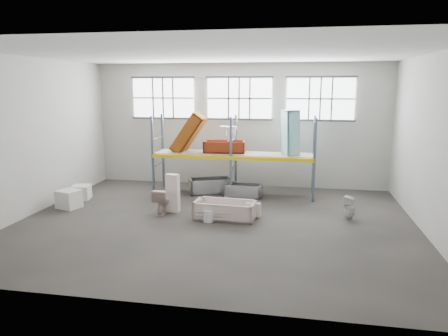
% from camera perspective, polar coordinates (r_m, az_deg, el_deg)
% --- Properties ---
extents(floor, '(12.00, 10.00, 0.10)m').
position_cam_1_polar(floor, '(12.92, -1.20, -7.60)').
color(floor, '#46403C').
rests_on(floor, ground).
extents(ceiling, '(12.00, 10.00, 0.10)m').
position_cam_1_polar(ceiling, '(12.27, -1.30, 15.58)').
color(ceiling, silver).
rests_on(ceiling, ground).
extents(wall_back, '(12.00, 0.10, 5.00)m').
position_cam_1_polar(wall_back, '(17.29, 2.11, 5.83)').
color(wall_back, '#A6A39B').
rests_on(wall_back, ground).
extents(wall_front, '(12.00, 0.10, 5.00)m').
position_cam_1_polar(wall_front, '(7.53, -8.95, -1.28)').
color(wall_front, '#B3B0A6').
rests_on(wall_front, ground).
extents(wall_left, '(0.10, 10.00, 5.00)m').
position_cam_1_polar(wall_left, '(14.78, -24.95, 3.89)').
color(wall_left, '#A7A49A').
rests_on(wall_left, ground).
extents(wall_right, '(0.10, 10.00, 5.00)m').
position_cam_1_polar(wall_right, '(12.62, 26.81, 2.66)').
color(wall_right, '#A6A39A').
rests_on(wall_right, ground).
extents(window_left, '(2.60, 0.04, 1.60)m').
position_cam_1_polar(window_left, '(17.85, -8.27, 9.43)').
color(window_left, white).
rests_on(window_left, wall_back).
extents(window_mid, '(2.60, 0.04, 1.60)m').
position_cam_1_polar(window_mid, '(17.11, 2.09, 9.46)').
color(window_mid, white).
rests_on(window_mid, wall_back).
extents(window_right, '(2.60, 0.04, 1.60)m').
position_cam_1_polar(window_right, '(16.95, 13.00, 9.17)').
color(window_right, white).
rests_on(window_right, wall_back).
extents(rack_upright_la, '(0.08, 0.08, 3.00)m').
position_cam_1_polar(rack_upright_la, '(16.06, -9.68, 1.67)').
color(rack_upright_la, slate).
rests_on(rack_upright_la, floor).
extents(rack_upright_lb, '(0.08, 0.08, 3.00)m').
position_cam_1_polar(rack_upright_lb, '(17.18, -8.33, 2.32)').
color(rack_upright_lb, slate).
rests_on(rack_upright_lb, floor).
extents(rack_upright_ma, '(0.08, 0.08, 3.00)m').
position_cam_1_polar(rack_upright_ma, '(15.31, 0.94, 1.36)').
color(rack_upright_ma, slate).
rests_on(rack_upright_ma, floor).
extents(rack_upright_mb, '(0.08, 0.08, 3.00)m').
position_cam_1_polar(rack_upright_mb, '(16.48, 1.62, 2.06)').
color(rack_upright_mb, slate).
rests_on(rack_upright_mb, floor).
extents(rack_upright_ra, '(0.08, 0.08, 3.00)m').
position_cam_1_polar(rack_upright_ra, '(15.12, 12.23, 0.99)').
color(rack_upright_ra, slate).
rests_on(rack_upright_ra, floor).
extents(rack_upright_rb, '(0.08, 0.08, 3.00)m').
position_cam_1_polar(rack_upright_rb, '(16.30, 12.10, 1.72)').
color(rack_upright_rb, slate).
rests_on(rack_upright_rb, floor).
extents(rack_beam_front, '(6.00, 0.10, 0.14)m').
position_cam_1_polar(rack_beam_front, '(15.31, 0.94, 1.36)').
color(rack_beam_front, yellow).
rests_on(rack_beam_front, floor).
extents(rack_beam_back, '(6.00, 0.10, 0.14)m').
position_cam_1_polar(rack_beam_back, '(16.48, 1.62, 2.06)').
color(rack_beam_back, yellow).
rests_on(rack_beam_back, floor).
extents(shelf_deck, '(5.90, 1.10, 0.03)m').
position_cam_1_polar(shelf_deck, '(15.88, 1.29, 2.01)').
color(shelf_deck, gray).
rests_on(shelf_deck, floor).
extents(wet_patch, '(1.80, 1.80, 0.00)m').
position_cam_1_polar(wet_patch, '(15.44, 0.80, -4.24)').
color(wet_patch, black).
rests_on(wet_patch, floor).
extents(bathtub_beige, '(1.96, 1.04, 0.56)m').
position_cam_1_polar(bathtub_beige, '(13.16, 0.14, -5.74)').
color(bathtub_beige, beige).
rests_on(bathtub_beige, floor).
extents(cistern_spare, '(0.47, 0.25, 0.43)m').
position_cam_1_polar(cistern_spare, '(13.24, 4.02, -5.66)').
color(cistern_spare, beige).
rests_on(cistern_spare, bathtub_beige).
extents(sink_in_tub, '(0.50, 0.50, 0.13)m').
position_cam_1_polar(sink_in_tub, '(13.39, 2.34, -5.98)').
color(sink_in_tub, '#F5D1C8').
rests_on(sink_in_tub, bathtub_beige).
extents(toilet_beige, '(0.48, 0.82, 0.82)m').
position_cam_1_polar(toilet_beige, '(13.86, -8.41, -4.42)').
color(toilet_beige, beige).
rests_on(toilet_beige, floor).
extents(cistern_tall, '(0.43, 0.30, 1.27)m').
position_cam_1_polar(cistern_tall, '(13.87, -6.99, -3.41)').
color(cistern_tall, silver).
rests_on(cistern_tall, floor).
extents(toilet_white, '(0.44, 0.44, 0.75)m').
position_cam_1_polar(toilet_white, '(13.64, 16.75, -5.20)').
color(toilet_white, silver).
rests_on(toilet_white, floor).
extents(steel_tub_left, '(1.76, 1.30, 0.58)m').
position_cam_1_polar(steel_tub_left, '(16.22, -1.89, -2.44)').
color(steel_tub_left, '#AFB0B8').
rests_on(steel_tub_left, floor).
extents(steel_tub_right, '(1.38, 0.73, 0.49)m').
position_cam_1_polar(steel_tub_right, '(15.69, 2.67, -3.10)').
color(steel_tub_right, '#B5B7BC').
rests_on(steel_tub_right, floor).
extents(rust_tub_flat, '(1.61, 0.85, 0.44)m').
position_cam_1_polar(rust_tub_flat, '(15.94, 0.06, 2.92)').
color(rust_tub_flat, '#8C3610').
rests_on(rust_tub_flat, shelf_deck).
extents(rust_tub_tilted, '(1.41, 0.87, 1.67)m').
position_cam_1_polar(rust_tub_tilted, '(16.18, -4.83, 4.70)').
color(rust_tub_tilted, '#974213').
rests_on(rust_tub_tilted, shelf_deck).
extents(sink_on_shelf, '(0.77, 0.67, 0.58)m').
position_cam_1_polar(sink_on_shelf, '(15.61, 0.59, 3.76)').
color(sink_on_shelf, silver).
rests_on(sink_on_shelf, rust_tub_flat).
extents(blue_tub_upright, '(0.77, 0.92, 1.70)m').
position_cam_1_polar(blue_tub_upright, '(15.64, 9.01, 4.75)').
color(blue_tub_upright, '#8ACDDB').
rests_on(blue_tub_upright, shelf_deck).
extents(bucket, '(0.40, 0.40, 0.36)m').
position_cam_1_polar(bucket, '(12.90, -2.13, -6.55)').
color(bucket, silver).
rests_on(bucket, floor).
extents(carton_near, '(0.86, 0.79, 0.61)m').
position_cam_1_polar(carton_near, '(15.24, -20.37, -3.99)').
color(carton_near, silver).
rests_on(carton_near, floor).
extents(carton_far, '(0.75, 0.75, 0.52)m').
position_cam_1_polar(carton_far, '(16.24, -18.88, -3.15)').
color(carton_far, silver).
rests_on(carton_far, floor).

